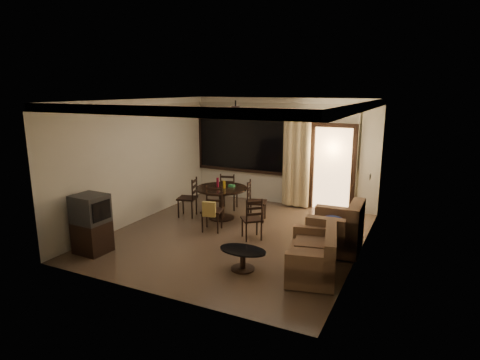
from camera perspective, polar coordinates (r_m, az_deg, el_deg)
The scene contains 12 objects.
ground at distance 8.53m, azimuth -0.59°, elevation -7.88°, with size 5.50×5.50×0.00m, color #7F6651.
room_shell at distance 9.47m, azimuth 7.42°, elevation 5.53°, with size 5.50×6.70×5.50m.
dining_table at distance 9.46m, azimuth -2.65°, elevation -2.02°, with size 1.21×1.21×0.98m.
dining_chair_west at distance 9.77m, azimuth -7.42°, elevation -3.53°, with size 0.51×0.51×0.95m.
dining_chair_east at distance 9.38m, azimuth 2.34°, elevation -4.13°, with size 0.51×0.51×0.95m.
dining_chair_south at distance 8.74m, azimuth -4.01°, elevation -5.28°, with size 0.51×0.55×0.95m.
dining_chair_north at distance 10.28m, azimuth -1.58°, elevation -2.60°, with size 0.51×0.51×0.95m.
tv_cabinet at distance 8.02m, azimuth -20.39°, elevation -5.84°, with size 0.61×0.55×1.12m.
sofa at distance 6.90m, azimuth 10.66°, elevation -10.60°, with size 1.05×1.55×0.76m.
armchair at distance 7.86m, azimuth 13.83°, elevation -7.08°, with size 0.98×0.98×0.95m.
coffee_table at distance 6.94m, azimuth 0.41°, elevation -10.77°, with size 0.83×0.50×0.37m.
side_chair at distance 8.28m, azimuth 1.71°, elevation -6.63°, with size 0.55×0.55×0.89m.
Camera 1 is at (3.55, -7.14, 3.03)m, focal length 30.00 mm.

